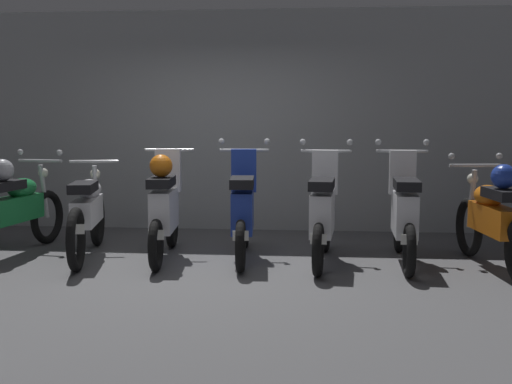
{
  "coord_description": "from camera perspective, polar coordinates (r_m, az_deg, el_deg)",
  "views": [
    {
      "loc": [
        1.16,
        -6.22,
        1.55
      ],
      "look_at": [
        0.58,
        0.36,
        0.75
      ],
      "focal_mm": 44.56,
      "sensor_mm": 36.0,
      "label": 1
    }
  ],
  "objects": [
    {
      "name": "motorbike_slot_7",
      "position": [
        6.78,
        20.54,
        -2.21
      ],
      "size": [
        0.59,
        1.95,
        1.15
      ],
      "color": "black",
      "rests_on": "ground"
    },
    {
      "name": "ground_plane",
      "position": [
        6.52,
        -5.39,
        -6.89
      ],
      "size": [
        80.0,
        80.0,
        0.0
      ],
      "primitive_type": "plane",
      "color": "#4C4C4F"
    },
    {
      "name": "motorbike_slot_1",
      "position": [
        7.54,
        -20.82,
        -1.34
      ],
      "size": [
        0.58,
        1.94,
        1.15
      ],
      "color": "black",
      "rests_on": "ground"
    },
    {
      "name": "motorbike_slot_4",
      "position": [
        6.86,
        -1.18,
        -1.67
      ],
      "size": [
        0.59,
        1.68,
        1.29
      ],
      "color": "black",
      "rests_on": "ground"
    },
    {
      "name": "motorbike_slot_5",
      "position": [
        6.71,
        6.01,
        -1.9
      ],
      "size": [
        0.59,
        1.68,
        1.29
      ],
      "color": "black",
      "rests_on": "ground"
    },
    {
      "name": "motorbike_slot_2",
      "position": [
        7.18,
        -14.88,
        -1.82
      ],
      "size": [
        0.59,
        1.94,
        1.03
      ],
      "color": "black",
      "rests_on": "ground"
    },
    {
      "name": "motorbike_slot_6",
      "position": [
        6.83,
        13.15,
        -1.89
      ],
      "size": [
        0.59,
        1.68,
        1.29
      ],
      "color": "black",
      "rests_on": "ground"
    },
    {
      "name": "motorbike_slot_3",
      "position": [
        6.94,
        -8.22,
        -1.32
      ],
      "size": [
        0.56,
        1.68,
        1.18
      ],
      "color": "black",
      "rests_on": "ground"
    },
    {
      "name": "back_wall",
      "position": [
        8.72,
        -2.61,
        6.36
      ],
      "size": [
        16.0,
        0.3,
        2.94
      ],
      "primitive_type": "cube",
      "color": "gray",
      "rests_on": "ground"
    }
  ]
}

